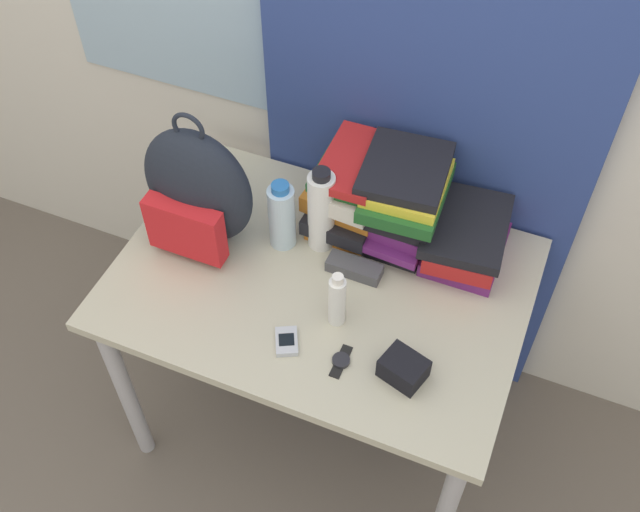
{
  "coord_description": "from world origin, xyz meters",
  "views": [
    {
      "loc": [
        0.47,
        -0.76,
        2.33
      ],
      "look_at": [
        0.0,
        0.38,
        0.86
      ],
      "focal_mm": 42.0,
      "sensor_mm": 36.0,
      "label": 1
    }
  ],
  "objects": [
    {
      "name": "sunglasses_case",
      "position": [
        0.07,
        0.44,
        0.78
      ],
      "size": [
        0.15,
        0.06,
        0.04
      ],
      "color": "#47474C",
      "rests_on": "desk"
    },
    {
      "name": "book_stack_center",
      "position": [
        0.15,
        0.61,
        0.89
      ],
      "size": [
        0.24,
        0.29,
        0.26
      ],
      "color": "black",
      "rests_on": "desk"
    },
    {
      "name": "camera_pouch",
      "position": [
        0.3,
        0.19,
        0.79
      ],
      "size": [
        0.12,
        0.11,
        0.06
      ],
      "color": "black",
      "rests_on": "desk"
    },
    {
      "name": "sunscreen_bottle",
      "position": [
        0.09,
        0.28,
        0.84
      ],
      "size": [
        0.04,
        0.04,
        0.18
      ],
      "color": "white",
      "rests_on": "desk"
    },
    {
      "name": "water_bottle",
      "position": [
        -0.15,
        0.47,
        0.86
      ],
      "size": [
        0.07,
        0.07,
        0.22
      ],
      "color": "silver",
      "rests_on": "desk"
    },
    {
      "name": "curtain_blue",
      "position": [
        0.14,
        0.79,
        1.25
      ],
      "size": [
        0.93,
        0.04,
        2.5
      ],
      "color": "navy",
      "rests_on": "ground_plane"
    },
    {
      "name": "cell_phone",
      "position": [
        0.0,
        0.16,
        0.77
      ],
      "size": [
        0.09,
        0.1,
        0.02
      ],
      "color": "#B7BCC6",
      "rests_on": "desk"
    },
    {
      "name": "sports_bottle",
      "position": [
        -0.05,
        0.51,
        0.89
      ],
      "size": [
        0.07,
        0.07,
        0.27
      ],
      "color": "white",
      "rests_on": "desk"
    },
    {
      "name": "backpack",
      "position": [
        -0.36,
        0.4,
        0.94
      ],
      "size": [
        0.31,
        0.19,
        0.43
      ],
      "color": "#1E232D",
      "rests_on": "desk"
    },
    {
      "name": "wall_back",
      "position": [
        -0.0,
        0.85,
        1.25
      ],
      "size": [
        6.0,
        0.06,
        2.5
      ],
      "color": "silver",
      "rests_on": "ground_plane"
    },
    {
      "name": "wristwatch",
      "position": [
        0.15,
        0.16,
        0.76
      ],
      "size": [
        0.04,
        0.1,
        0.01
      ],
      "color": "black",
      "rests_on": "desk"
    },
    {
      "name": "book_stack_left",
      "position": [
        0.0,
        0.62,
        0.88
      ],
      "size": [
        0.24,
        0.29,
        0.24
      ],
      "color": "orange",
      "rests_on": "desk"
    },
    {
      "name": "book_stack_right",
      "position": [
        0.33,
        0.62,
        0.82
      ],
      "size": [
        0.24,
        0.29,
        0.13
      ],
      "color": "#6B2370",
      "rests_on": "desk"
    },
    {
      "name": "desk",
      "position": [
        0.0,
        0.38,
        0.66
      ],
      "size": [
        1.09,
        0.76,
        0.76
      ],
      "color": "#B7B299",
      "rests_on": "ground_plane"
    }
  ]
}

